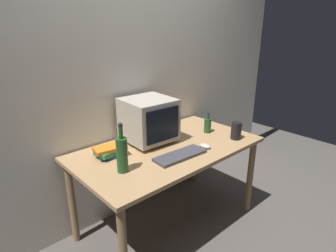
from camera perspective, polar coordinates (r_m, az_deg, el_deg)
ground_plane at (r=2.73m, az=0.00°, el=-18.81°), size 6.00×6.00×0.00m
back_wall at (r=2.54m, az=-7.40°, el=9.44°), size 4.00×0.08×2.50m
desk at (r=2.37m, az=0.00°, el=-6.10°), size 1.52×0.84×0.76m
crt_monitor at (r=2.37m, az=-3.91°, el=1.25°), size 0.40×0.41×0.37m
keyboard at (r=2.16m, az=2.45°, el=-5.86°), size 0.43×0.17×0.02m
computer_mouse at (r=2.32m, az=7.39°, el=-3.95°), size 0.07×0.11×0.04m
bottle_tall at (r=1.93m, az=-9.16°, el=-5.43°), size 0.08×0.08×0.35m
bottle_short at (r=2.63m, az=7.87°, el=0.26°), size 0.06×0.06×0.20m
book_stack at (r=2.19m, az=-11.56°, el=-4.90°), size 0.25×0.18×0.08m
metal_canister at (r=2.53m, az=13.40°, el=-0.90°), size 0.09×0.09×0.15m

